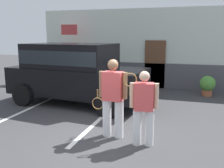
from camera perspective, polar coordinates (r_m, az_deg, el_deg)
The scene contains 9 objects.
ground_plane at distance 5.90m, azimuth -2.23°, elevation -12.31°, with size 40.00×40.00×0.00m, color #38383A.
parking_stripe_0 at distance 8.53m, azimuth -18.47°, elevation -5.43°, with size 0.12×4.40×0.01m, color silver.
parking_stripe_1 at distance 7.38m, azimuth -2.21°, elevation -7.40°, with size 0.12×4.40×0.01m, color silver.
house_frontage at distance 11.57m, azimuth 8.31°, elevation 7.47°, with size 10.24×0.40×3.48m.
parked_suv at distance 8.70m, azimuth -8.45°, elevation 3.04°, with size 4.77×2.54×2.05m.
tennis_player_man at distance 5.75m, azimuth 0.17°, elevation -3.08°, with size 0.92×0.30×1.81m.
tennis_player_woman at distance 5.37m, azimuth 7.11°, elevation -5.21°, with size 0.74×0.30×1.61m.
potted_plant_by_porch at distance 10.44m, azimuth 20.73°, elevation -0.18°, with size 0.59×0.59×0.78m.
flag_pole at distance 11.88m, azimuth -10.43°, elevation 9.12°, with size 0.80×0.11×2.84m.
Camera 1 is at (1.83, -5.10, 2.34)m, focal length 40.54 mm.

